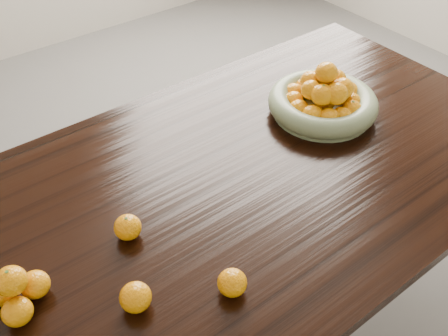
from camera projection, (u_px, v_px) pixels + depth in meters
ground at (216, 336)px, 1.83m from camera, size 5.00×5.00×0.00m
dining_table at (214, 213)px, 1.39m from camera, size 2.00×1.00×0.75m
fruit_bowl at (323, 100)px, 1.56m from camera, size 0.34×0.34×0.18m
orange_pyramid at (16, 292)px, 1.04m from camera, size 0.13×0.13×0.11m
loose_orange_0 at (128, 227)px, 1.19m from camera, size 0.07×0.07×0.06m
loose_orange_1 at (136, 297)px, 1.04m from camera, size 0.07×0.07×0.06m
loose_orange_2 at (232, 283)px, 1.07m from camera, size 0.07×0.07×0.06m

